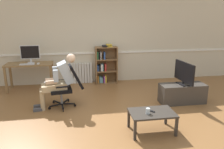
% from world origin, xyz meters
% --- Properties ---
extents(ground_plane, '(18.00, 18.00, 0.00)m').
position_xyz_m(ground_plane, '(0.00, 0.00, 0.00)').
color(ground_plane, brown).
extents(back_wall, '(12.00, 0.13, 2.70)m').
position_xyz_m(back_wall, '(0.00, 2.65, 1.35)').
color(back_wall, beige).
rests_on(back_wall, ground_plane).
extents(computer_desk, '(1.25, 0.56, 0.76)m').
position_xyz_m(computer_desk, '(-1.95, 2.15, 0.64)').
color(computer_desk, olive).
rests_on(computer_desk, ground_plane).
extents(imac_monitor, '(0.52, 0.14, 0.49)m').
position_xyz_m(imac_monitor, '(-1.91, 2.23, 1.04)').
color(imac_monitor, silver).
rests_on(imac_monitor, computer_desk).
extents(keyboard, '(0.38, 0.12, 0.02)m').
position_xyz_m(keyboard, '(-1.98, 2.01, 0.77)').
color(keyboard, silver).
rests_on(keyboard, computer_desk).
extents(computer_mouse, '(0.06, 0.10, 0.03)m').
position_xyz_m(computer_mouse, '(-1.69, 2.03, 0.77)').
color(computer_mouse, white).
rests_on(computer_mouse, computer_desk).
extents(bookshelf, '(0.66, 0.29, 1.20)m').
position_xyz_m(bookshelf, '(0.19, 2.44, 0.55)').
color(bookshelf, brown).
rests_on(bookshelf, ground_plane).
extents(radiator, '(0.73, 0.08, 0.63)m').
position_xyz_m(radiator, '(-0.56, 2.54, 0.31)').
color(radiator, white).
rests_on(radiator, ground_plane).
extents(office_chair, '(0.82, 0.63, 0.97)m').
position_xyz_m(office_chair, '(-0.88, 0.81, 0.52)').
color(office_chair, black).
rests_on(office_chair, ground_plane).
extents(person_seated, '(1.00, 0.44, 1.22)m').
position_xyz_m(person_seated, '(-1.07, 0.79, 0.65)').
color(person_seated, tan).
rests_on(person_seated, ground_plane).
extents(tv_stand, '(1.08, 0.42, 0.46)m').
position_xyz_m(tv_stand, '(1.82, 0.57, 0.23)').
color(tv_stand, '#3D3833').
rests_on(tv_stand, ground_plane).
extents(tv_screen, '(0.22, 0.78, 0.54)m').
position_xyz_m(tv_screen, '(1.82, 0.57, 0.74)').
color(tv_screen, black).
rests_on(tv_screen, tv_stand).
extents(coffee_table, '(0.80, 0.52, 0.38)m').
position_xyz_m(coffee_table, '(0.64, -0.62, 0.33)').
color(coffee_table, '#332D28').
rests_on(coffee_table, ground_plane).
extents(drinking_glass, '(0.07, 0.07, 0.10)m').
position_xyz_m(drinking_glass, '(0.54, -0.67, 0.43)').
color(drinking_glass, silver).
rests_on(drinking_glass, coffee_table).
extents(spare_remote, '(0.12, 0.14, 0.02)m').
position_xyz_m(spare_remote, '(0.62, -0.58, 0.39)').
color(spare_remote, black).
rests_on(spare_remote, coffee_table).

